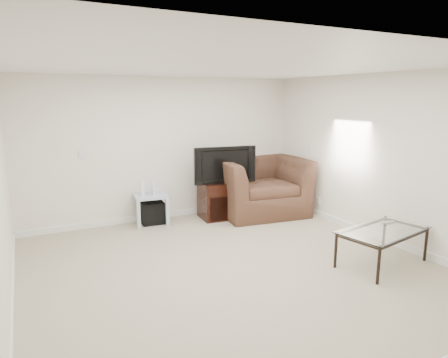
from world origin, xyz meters
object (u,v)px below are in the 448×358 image
recliner (259,176)px  coffee_table (382,247)px  side_table (150,209)px  television (223,164)px  subwoofer (152,213)px  tv_stand (222,199)px

recliner → coffee_table: bearing=-80.0°
side_table → recliner: size_ratio=0.34×
television → recliner: (0.75, -0.02, -0.29)m
subwoofer → recliner: recliner is taller
television → recliner: size_ratio=0.65×
side_table → subwoofer: (0.03, 0.02, -0.08)m
subwoofer → coffee_table: (2.14, -3.07, 0.05)m
tv_stand → subwoofer: 1.28m
television → recliner: recliner is taller
television → side_table: bearing=175.5°
television → subwoofer: television is taller
subwoofer → recliner: (1.99, -0.30, 0.52)m
recliner → coffee_table: size_ratio=1.32×
side_table → coffee_table: bearing=-54.5°
coffee_table → television: bearing=107.9°
side_table → subwoofer: 0.09m
television → coffee_table: size_ratio=0.87×
tv_stand → recliner: size_ratio=0.50×
tv_stand → side_table: tv_stand is taller
tv_stand → coffee_table: (0.90, -2.83, -0.09)m
side_table → coffee_table: size_ratio=0.45×
recliner → television: bearing=-174.8°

